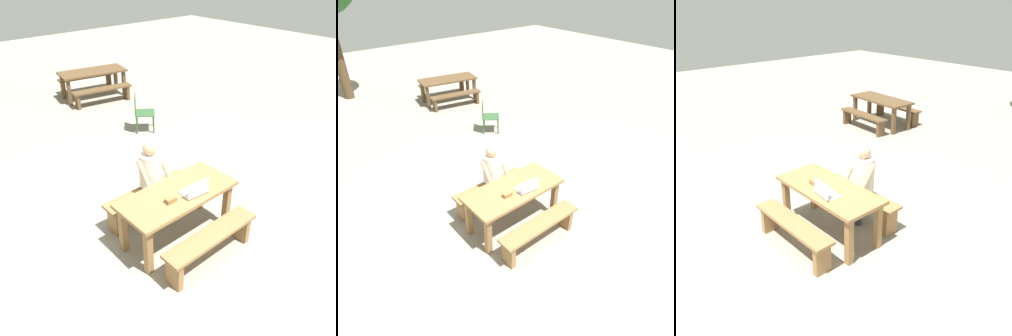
% 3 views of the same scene
% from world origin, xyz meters
% --- Properties ---
extents(ground_plane, '(30.00, 30.00, 0.00)m').
position_xyz_m(ground_plane, '(0.00, 0.00, 0.00)').
color(ground_plane, gray).
extents(picnic_table_front, '(1.66, 0.74, 0.76)m').
position_xyz_m(picnic_table_front, '(0.00, 0.00, 0.63)').
color(picnic_table_front, olive).
rests_on(picnic_table_front, ground).
extents(bench_near, '(1.47, 0.30, 0.46)m').
position_xyz_m(bench_near, '(0.00, -0.65, 0.34)').
color(bench_near, olive).
rests_on(bench_near, ground).
extents(bench_far, '(1.47, 0.30, 0.46)m').
position_xyz_m(bench_far, '(0.00, 0.65, 0.34)').
color(bench_far, olive).
rests_on(bench_far, ground).
extents(laptop, '(0.37, 0.27, 0.22)m').
position_xyz_m(laptop, '(0.15, -0.17, 0.82)').
color(laptop, silver).
rests_on(laptop, picnic_table_front).
extents(small_pouch, '(0.15, 0.08, 0.07)m').
position_xyz_m(small_pouch, '(-0.21, -0.10, 0.80)').
color(small_pouch, olive).
rests_on(small_pouch, picnic_table_front).
extents(person_seated, '(0.45, 0.43, 1.25)m').
position_xyz_m(person_seated, '(0.05, 0.61, 0.74)').
color(person_seated, '#333847').
rests_on(person_seated, ground).
extents(plastic_chair, '(0.62, 0.62, 0.83)m').
position_xyz_m(plastic_chair, '(1.81, 3.18, 0.45)').
color(plastic_chair, '#335933').
rests_on(plastic_chair, ground).
extents(picnic_table_rear, '(1.89, 1.08, 0.74)m').
position_xyz_m(picnic_table_rear, '(2.15, 5.81, 0.63)').
color(picnic_table_rear, brown).
rests_on(picnic_table_rear, ground).
extents(bench_rear_south, '(1.63, 0.58, 0.43)m').
position_xyz_m(bench_rear_south, '(2.04, 5.18, 0.32)').
color(bench_rear_south, brown).
rests_on(bench_rear_south, ground).
extents(bench_rear_north, '(1.63, 0.58, 0.43)m').
position_xyz_m(bench_rear_north, '(2.27, 6.45, 0.32)').
color(bench_rear_north, brown).
rests_on(bench_rear_north, ground).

